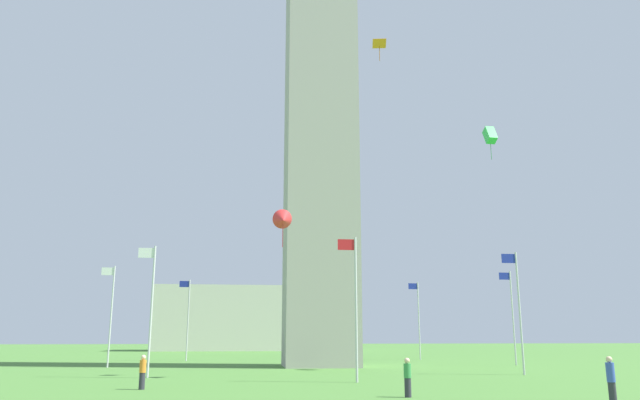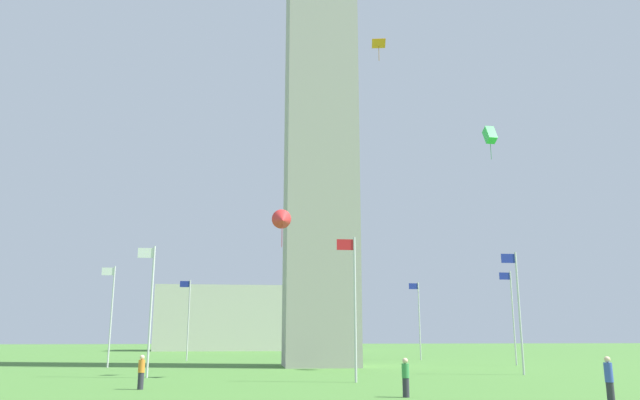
% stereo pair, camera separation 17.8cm
% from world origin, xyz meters
% --- Properties ---
extents(ground_plane, '(260.00, 260.00, 0.00)m').
position_xyz_m(ground_plane, '(0.00, 0.00, 0.00)').
color(ground_plane, '#477A33').
extents(obelisk_monument, '(6.22, 6.22, 56.59)m').
position_xyz_m(obelisk_monument, '(0.00, 0.00, 28.29)').
color(obelisk_monument, '#A8A399').
rests_on(obelisk_monument, ground).
extents(flagpole_n, '(1.12, 0.14, 8.28)m').
position_xyz_m(flagpole_n, '(17.49, 0.00, 4.53)').
color(flagpole_n, silver).
rests_on(flagpole_n, ground).
extents(flagpole_ne, '(1.12, 0.14, 8.28)m').
position_xyz_m(flagpole_ne, '(12.39, 12.33, 4.53)').
color(flagpole_ne, silver).
rests_on(flagpole_ne, ground).
extents(flagpole_e, '(1.12, 0.14, 8.28)m').
position_xyz_m(flagpole_e, '(0.06, 17.44, 4.53)').
color(flagpole_e, silver).
rests_on(flagpole_e, ground).
extents(flagpole_se, '(1.12, 0.14, 8.28)m').
position_xyz_m(flagpole_se, '(-12.27, 12.33, 4.53)').
color(flagpole_se, silver).
rests_on(flagpole_se, ground).
extents(flagpole_s, '(1.12, 0.14, 8.28)m').
position_xyz_m(flagpole_s, '(-17.38, 0.00, 4.53)').
color(flagpole_s, silver).
rests_on(flagpole_s, ground).
extents(flagpole_sw, '(1.12, 0.14, 8.28)m').
position_xyz_m(flagpole_sw, '(-12.27, -12.33, 4.53)').
color(flagpole_sw, silver).
rests_on(flagpole_sw, ground).
extents(flagpole_w, '(1.12, 0.14, 8.28)m').
position_xyz_m(flagpole_w, '(0.06, -17.44, 4.53)').
color(flagpole_w, silver).
rests_on(flagpole_w, ground).
extents(flagpole_nw, '(1.12, 0.14, 8.28)m').
position_xyz_m(flagpole_nw, '(12.39, -12.33, 4.53)').
color(flagpole_nw, silver).
rests_on(flagpole_nw, ground).
extents(person_green_shirt, '(0.32, 0.32, 1.64)m').
position_xyz_m(person_green_shirt, '(-0.70, 25.78, 0.82)').
color(person_green_shirt, '#2D2D38').
rests_on(person_green_shirt, ground).
extents(person_blue_shirt, '(0.32, 0.32, 1.79)m').
position_xyz_m(person_blue_shirt, '(-8.09, 29.01, 0.89)').
color(person_blue_shirt, '#2D2D38').
rests_on(person_blue_shirt, ground).
extents(person_orange_shirt, '(0.32, 0.32, 1.65)m').
position_xyz_m(person_orange_shirt, '(11.31, 20.59, 0.82)').
color(person_orange_shirt, '#2D2D38').
rests_on(person_orange_shirt, ground).
extents(kite_red_delta, '(1.32, 1.48, 2.54)m').
position_xyz_m(kite_red_delta, '(4.12, 14.18, 9.86)').
color(kite_red_delta, red).
extents(kite_orange_diamond, '(1.10, 1.07, 1.46)m').
position_xyz_m(kite_orange_diamond, '(-2.49, 14.26, 22.58)').
color(kite_orange_diamond, orange).
extents(kite_green_box, '(0.80, 1.29, 2.77)m').
position_xyz_m(kite_green_box, '(-12.64, 8.63, 18.18)').
color(kite_green_box, green).
extents(distant_building, '(26.05, 10.97, 10.74)m').
position_xyz_m(distant_building, '(8.45, -54.06, 5.37)').
color(distant_building, beige).
rests_on(distant_building, ground).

